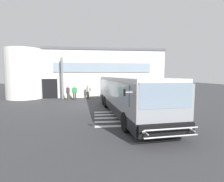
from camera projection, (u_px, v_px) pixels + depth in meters
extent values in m
cube|color=#353538|center=(96.00, 107.00, 15.13)|extent=(80.00, 90.00, 0.02)
cube|color=silver|center=(133.00, 125.00, 9.41)|extent=(4.40, 0.36, 0.01)
cube|color=silver|center=(130.00, 121.00, 10.30)|extent=(4.40, 0.36, 0.01)
cube|color=silver|center=(127.00, 117.00, 11.19)|extent=(4.40, 0.36, 0.01)
cube|color=silver|center=(125.00, 114.00, 12.08)|extent=(4.40, 0.36, 0.01)
cube|color=silver|center=(122.00, 112.00, 12.97)|extent=(4.40, 0.36, 0.01)
cube|color=silver|center=(95.00, 74.00, 26.71)|extent=(18.12, 12.00, 5.99)
cube|color=#56565B|center=(95.00, 54.00, 26.41)|extent=(18.32, 12.20, 0.30)
cylinder|color=silver|center=(25.00, 74.00, 20.31)|extent=(4.40, 4.40, 5.99)
cube|color=black|center=(50.00, 89.00, 20.27)|extent=(1.80, 0.16, 2.40)
cube|color=#8C9EAD|center=(103.00, 68.00, 20.77)|extent=(12.12, 0.10, 1.20)
cylinder|color=slate|center=(62.00, 78.00, 19.79)|extent=(0.28, 0.28, 4.95)
cube|color=gray|center=(127.00, 94.00, 12.29)|extent=(3.46, 11.59, 2.15)
cube|color=black|center=(127.00, 105.00, 12.37)|extent=(3.51, 11.63, 0.55)
cube|color=silver|center=(127.00, 79.00, 12.18)|extent=(3.35, 11.38, 0.20)
cube|color=gray|center=(166.00, 96.00, 6.71)|extent=(2.35, 0.31, 1.05)
cube|color=gray|center=(142.00, 87.00, 12.79)|extent=(0.86, 10.19, 0.95)
cube|color=gray|center=(109.00, 88.00, 12.29)|extent=(0.86, 10.19, 0.95)
cube|color=black|center=(166.00, 87.00, 6.67)|extent=(2.15, 0.27, 0.28)
cube|color=black|center=(167.00, 130.00, 6.71)|extent=(2.46, 0.40, 0.52)
sphere|color=beige|center=(190.00, 128.00, 6.87)|extent=(0.18, 0.18, 0.18)
sphere|color=beige|center=(143.00, 132.00, 6.48)|extent=(0.18, 0.18, 0.18)
cylinder|color=#B7B7BF|center=(129.00, 92.00, 6.60)|extent=(0.40, 0.08, 0.05)
cube|color=black|center=(124.00, 92.00, 6.57)|extent=(0.06, 0.20, 0.28)
cylinder|color=black|center=(169.00, 120.00, 8.79)|extent=(0.38, 1.02, 1.00)
cylinder|color=black|center=(126.00, 122.00, 8.34)|extent=(0.38, 1.02, 1.00)
cylinder|color=black|center=(132.00, 101.00, 15.06)|extent=(0.38, 1.02, 1.00)
cylinder|color=black|center=(106.00, 102.00, 14.61)|extent=(0.38, 1.02, 1.00)
cylinder|color=black|center=(127.00, 99.00, 16.33)|extent=(0.38, 1.02, 1.00)
cylinder|color=black|center=(104.00, 100.00, 15.88)|extent=(0.38, 1.02, 1.00)
cylinder|color=#B7B7BF|center=(171.00, 136.00, 6.37)|extent=(2.25, 0.24, 0.06)
cylinder|color=#B7B7BF|center=(172.00, 129.00, 6.34)|extent=(2.25, 0.24, 0.06)
cylinder|color=#B7B7BF|center=(191.00, 129.00, 6.73)|extent=(0.09, 0.50, 0.05)
cylinder|color=#B7B7BF|center=(146.00, 133.00, 6.36)|extent=(0.09, 0.50, 0.05)
cylinder|color=#4C4233|center=(69.00, 96.00, 18.92)|extent=(0.15, 0.15, 0.85)
cylinder|color=#4C4233|center=(67.00, 96.00, 19.04)|extent=(0.15, 0.15, 0.85)
cube|color=#4C4751|center=(68.00, 90.00, 18.91)|extent=(0.43, 0.42, 0.58)
sphere|color=tan|center=(68.00, 87.00, 18.87)|extent=(0.23, 0.23, 0.23)
cylinder|color=#4C4751|center=(69.00, 91.00, 18.77)|extent=(0.09, 0.09, 0.55)
cylinder|color=#4C4751|center=(66.00, 90.00, 19.06)|extent=(0.09, 0.09, 0.55)
cylinder|color=#2D2D33|center=(75.00, 96.00, 19.10)|extent=(0.15, 0.15, 0.85)
cylinder|color=#2D2D33|center=(74.00, 96.00, 19.07)|extent=(0.15, 0.15, 0.85)
cube|color=#338C4C|center=(74.00, 90.00, 19.02)|extent=(0.39, 0.24, 0.58)
sphere|color=tan|center=(74.00, 86.00, 18.98)|extent=(0.23, 0.23, 0.23)
cylinder|color=#338C4C|center=(77.00, 90.00, 19.06)|extent=(0.09, 0.09, 0.55)
cylinder|color=#338C4C|center=(72.00, 91.00, 18.98)|extent=(0.09, 0.09, 0.55)
cylinder|color=#4C4233|center=(89.00, 95.00, 20.05)|extent=(0.15, 0.15, 0.85)
cylinder|color=#4C4233|center=(88.00, 95.00, 20.19)|extent=(0.15, 0.15, 0.85)
cube|color=silver|center=(88.00, 89.00, 20.05)|extent=(0.40, 0.44, 0.58)
sphere|color=tan|center=(88.00, 86.00, 20.01)|extent=(0.23, 0.23, 0.23)
cylinder|color=silver|center=(89.00, 90.00, 19.88)|extent=(0.09, 0.09, 0.55)
cylinder|color=silver|center=(87.00, 90.00, 20.24)|extent=(0.09, 0.09, 0.55)
cube|color=black|center=(89.00, 89.00, 20.17)|extent=(0.32, 0.35, 0.44)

